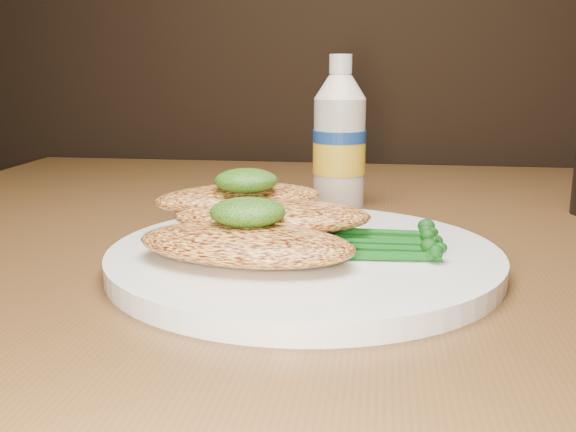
# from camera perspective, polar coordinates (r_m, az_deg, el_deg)

# --- Properties ---
(plate) EXTENTS (0.30, 0.30, 0.02)m
(plate) POSITION_cam_1_polar(r_m,az_deg,el_deg) (0.52, 1.39, -3.58)
(plate) COLOR white
(plate) RESTS_ON dining_table
(chicken_front) EXTENTS (0.17, 0.11, 0.03)m
(chicken_front) POSITION_cam_1_polar(r_m,az_deg,el_deg) (0.48, -3.62, -2.38)
(chicken_front) COLOR #F9AB4F
(chicken_front) RESTS_ON plate
(chicken_mid) EXTENTS (0.16, 0.09, 0.02)m
(chicken_mid) POSITION_cam_1_polar(r_m,az_deg,el_deg) (0.53, -1.38, -0.03)
(chicken_mid) COLOR #F9AB4F
(chicken_mid) RESTS_ON plate
(chicken_back) EXTENTS (0.16, 0.13, 0.02)m
(chicken_back) POSITION_cam_1_polar(r_m,az_deg,el_deg) (0.56, -4.16, 1.54)
(chicken_back) COLOR #F9AB4F
(chicken_back) RESTS_ON plate
(pesto_front) EXTENTS (0.06, 0.06, 0.02)m
(pesto_front) POSITION_cam_1_polar(r_m,az_deg,el_deg) (0.49, -3.45, 0.33)
(pesto_front) COLOR #0E3207
(pesto_front) RESTS_ON chicken_front
(pesto_back) EXTENTS (0.06, 0.06, 0.02)m
(pesto_back) POSITION_cam_1_polar(r_m,az_deg,el_deg) (0.55, -3.58, 3.02)
(pesto_back) COLOR #0E3207
(pesto_back) RESTS_ON chicken_back
(broccolini_bundle) EXTENTS (0.16, 0.14, 0.02)m
(broccolini_bundle) POSITION_cam_1_polar(r_m,az_deg,el_deg) (0.51, 6.90, -1.77)
(broccolini_bundle) COLOR #125315
(broccolini_bundle) RESTS_ON plate
(mayo_bottle) EXTENTS (0.07, 0.07, 0.16)m
(mayo_bottle) POSITION_cam_1_polar(r_m,az_deg,el_deg) (0.73, 4.39, 7.18)
(mayo_bottle) COLOR beige
(mayo_bottle) RESTS_ON dining_table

